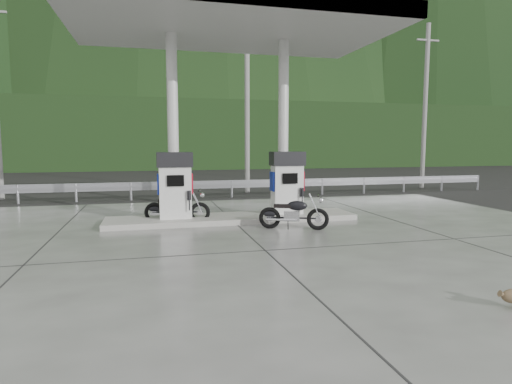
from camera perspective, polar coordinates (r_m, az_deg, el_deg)
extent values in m
plane|color=black|center=(9.77, -0.30, -6.52)|extent=(160.00, 160.00, 0.00)
cube|color=#62625E|center=(9.77, -0.30, -6.47)|extent=(18.00, 14.00, 0.02)
cube|color=#9F9D94|center=(12.15, -3.08, -3.52)|extent=(7.00, 1.40, 0.15)
cylinder|color=silver|center=(12.18, -11.01, 8.56)|extent=(0.30, 0.30, 5.00)
cylinder|color=silver|center=(12.76, 3.66, 8.56)|extent=(0.30, 0.30, 5.00)
cube|color=beige|center=(12.38, -3.24, 21.29)|extent=(8.50, 5.00, 0.40)
cube|color=black|center=(20.99, -7.71, 0.37)|extent=(60.00, 7.00, 0.01)
cylinder|color=gray|center=(19.31, -1.19, 11.78)|extent=(0.22, 0.22, 8.00)
cylinder|color=gray|center=(23.03, 21.61, 10.47)|extent=(0.22, 0.22, 8.00)
cube|color=black|center=(39.33, -10.74, 7.47)|extent=(80.00, 6.00, 6.00)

